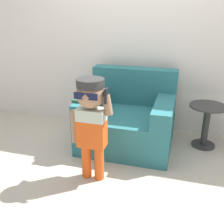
{
  "coord_description": "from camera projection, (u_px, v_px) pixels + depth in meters",
  "views": [
    {
      "loc": [
        0.64,
        -2.69,
        1.56
      ],
      "look_at": [
        -0.06,
        -0.25,
        0.56
      ],
      "focal_mm": 42.0,
      "sensor_mm": 36.0,
      "label": 1
    }
  ],
  "objects": [
    {
      "name": "armchair",
      "position": [
        128.0,
        119.0,
        3.18
      ],
      "size": [
        1.08,
        0.94,
        0.88
      ],
      "color": "#286B70",
      "rests_on": "ground_plane"
    },
    {
      "name": "ground_plane",
      "position": [
        123.0,
        148.0,
        3.14
      ],
      "size": [
        10.0,
        10.0,
        0.0
      ],
      "primitive_type": "plane",
      "color": "#BCB29E"
    },
    {
      "name": "wall_back",
      "position": [
        138.0,
        31.0,
        3.31
      ],
      "size": [
        10.0,
        0.05,
        2.6
      ],
      "color": "silver",
      "rests_on": "ground_plane"
    },
    {
      "name": "side_table",
      "position": [
        206.0,
        122.0,
        3.1
      ],
      "size": [
        0.43,
        0.43,
        0.52
      ],
      "color": "#333333",
      "rests_on": "ground_plane"
    },
    {
      "name": "person_child",
      "position": [
        91.0,
        115.0,
        2.36
      ],
      "size": [
        0.41,
        0.31,
        1.0
      ],
      "color": "#E05119",
      "rests_on": "ground_plane"
    }
  ]
}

